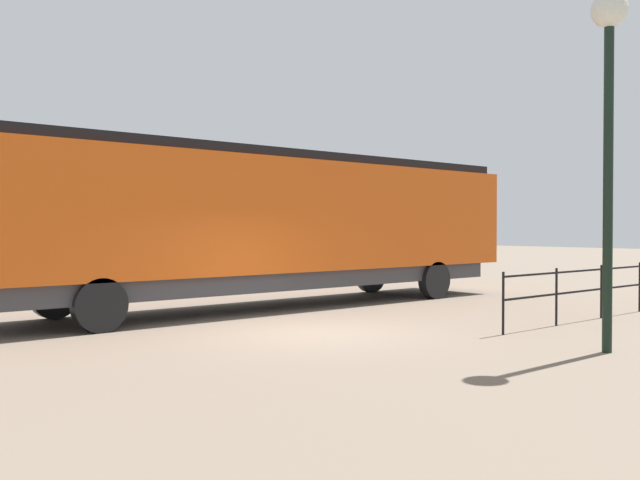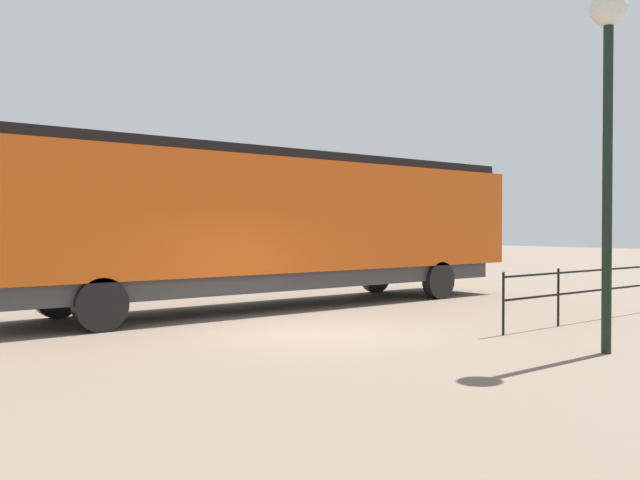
{
  "view_description": "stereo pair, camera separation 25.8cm",
  "coord_description": "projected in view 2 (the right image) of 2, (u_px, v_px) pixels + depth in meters",
  "views": [
    {
      "loc": [
        10.43,
        -8.53,
        2.09
      ],
      "look_at": [
        -0.31,
        0.45,
        1.84
      ],
      "focal_mm": 38.02,
      "sensor_mm": 36.0,
      "label": 1
    },
    {
      "loc": [
        10.6,
        -8.33,
        2.09
      ],
      "look_at": [
        -0.31,
        0.45,
        1.84
      ],
      "focal_mm": 38.02,
      "sensor_mm": 36.0,
      "label": 2
    }
  ],
  "objects": [
    {
      "name": "locomotive",
      "position": [
        288.0,
        221.0,
        18.16
      ],
      "size": [
        3.0,
        15.88,
        4.05
      ],
      "color": "#D15114",
      "rests_on": "ground_plane"
    },
    {
      "name": "ground_plane",
      "position": [
        312.0,
        333.0,
        13.51
      ],
      "size": [
        120.0,
        120.0,
        0.0
      ],
      "primitive_type": "plane",
      "color": "#756656"
    },
    {
      "name": "lamp_post",
      "position": [
        608.0,
        80.0,
        11.2
      ],
      "size": [
        0.6,
        0.6,
        6.03
      ],
      "color": "black",
      "rests_on": "ground_plane"
    }
  ]
}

